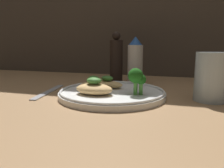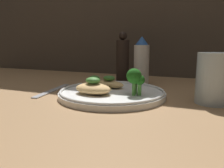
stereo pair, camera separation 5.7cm
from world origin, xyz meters
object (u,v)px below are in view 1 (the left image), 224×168
(plate, at_px, (112,93))
(sauce_bottle, at_px, (135,61))
(drinking_glass, at_px, (211,77))
(broccoli_bunch, at_px, (137,77))
(pepper_grinder, at_px, (116,59))

(plate, height_order, sauce_bottle, sauce_bottle)
(sauce_bottle, bearing_deg, drinking_glass, -41.30)
(broccoli_bunch, relative_size, pepper_grinder, 0.37)
(sauce_bottle, distance_m, pepper_grinder, 0.07)
(plate, height_order, pepper_grinder, pepper_grinder)
(sauce_bottle, bearing_deg, broccoli_bunch, -78.37)
(pepper_grinder, distance_m, drinking_glass, 0.35)
(plate, bearing_deg, sauce_bottle, 85.39)
(drinking_glass, bearing_deg, plate, -173.36)
(broccoli_bunch, xyz_separation_m, drinking_glass, (0.17, 0.04, 0.00))
(broccoli_bunch, bearing_deg, drinking_glass, 13.98)
(broccoli_bunch, xyz_separation_m, pepper_grinder, (-0.12, 0.24, 0.03))
(drinking_glass, bearing_deg, pepper_grinder, 146.16)
(sauce_bottle, xyz_separation_m, pepper_grinder, (-0.07, -0.00, 0.00))
(broccoli_bunch, distance_m, sauce_bottle, 0.25)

